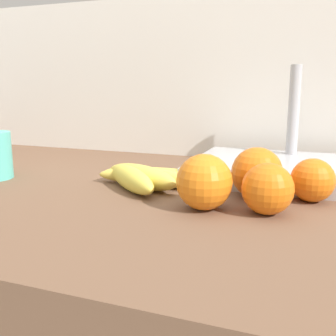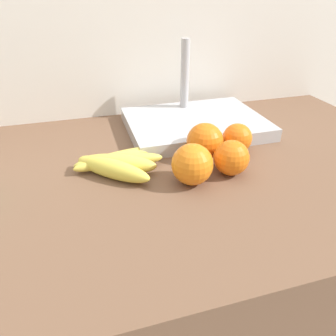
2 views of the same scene
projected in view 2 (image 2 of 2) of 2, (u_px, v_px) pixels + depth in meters
counter at (131, 310)px, 0.90m from camera, size 1.48×0.70×0.90m
wall_back at (108, 182)px, 1.11m from camera, size 1.88×0.06×1.30m
banana_bunch at (116, 164)px, 0.67m from camera, size 0.21×0.16×0.04m
orange_front at (205, 141)px, 0.72m from camera, size 0.08×0.08×0.08m
orange_back_left at (237, 138)px, 0.75m from camera, size 0.07×0.07×0.07m
orange_back_right at (192, 164)px, 0.63m from camera, size 0.08×0.08×0.08m
orange_far_right at (231, 158)px, 0.66m from camera, size 0.07×0.07×0.07m
sink_basin at (195, 122)px, 0.87m from camera, size 0.36×0.27×0.22m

